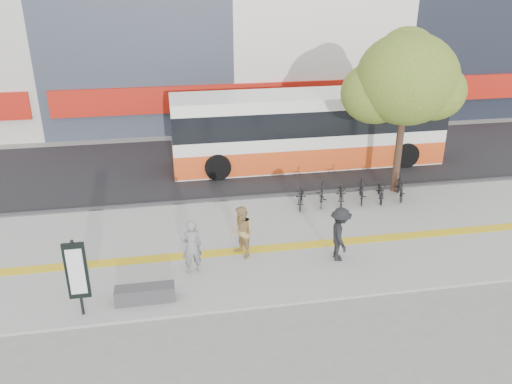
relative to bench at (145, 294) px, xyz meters
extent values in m
plane|color=slate|center=(2.60, 1.20, -0.30)|extent=(120.00, 120.00, 0.00)
cube|color=gray|center=(2.60, 2.70, -0.27)|extent=(40.00, 7.00, 0.08)
cube|color=gold|center=(2.60, 2.20, -0.22)|extent=(40.00, 0.45, 0.01)
cube|color=black|center=(2.60, 10.20, -0.28)|extent=(40.00, 8.00, 0.06)
cube|color=#333336|center=(2.60, 6.20, -0.23)|extent=(40.00, 0.25, 0.14)
cube|color=#B81A0E|center=(4.60, 15.25, 1.70)|extent=(19.00, 0.50, 1.40)
cube|color=#333336|center=(0.00, 0.00, 0.00)|extent=(1.60, 0.45, 0.45)
cylinder|color=black|center=(-1.60, -0.30, 0.88)|extent=(0.08, 0.08, 2.20)
cube|color=black|center=(-1.60, -0.30, 1.09)|extent=(0.55, 0.08, 1.60)
cube|color=white|center=(-1.60, -0.35, 1.09)|extent=(0.40, 0.02, 1.30)
cylinder|color=#3B251A|center=(9.80, 5.90, 1.38)|extent=(0.28, 0.28, 3.20)
ellipsoid|color=#3F6622|center=(9.80, 5.90, 4.29)|extent=(3.80, 3.80, 3.42)
ellipsoid|color=#3F6622|center=(8.80, 6.40, 3.69)|extent=(2.60, 2.60, 2.34)
ellipsoid|color=#3F6622|center=(10.70, 5.50, 3.90)|extent=(2.40, 2.40, 2.16)
ellipsoid|color=#3F6622|center=(10.10, 6.70, 5.10)|extent=(2.20, 2.20, 1.98)
cube|color=white|center=(7.18, 9.70, 1.38)|extent=(12.20, 2.54, 3.25)
cube|color=#E34E1C|center=(7.18, 9.70, 0.31)|extent=(12.22, 2.56, 1.02)
cube|color=black|center=(7.18, 9.70, 1.94)|extent=(12.22, 2.56, 1.12)
cylinder|color=black|center=(2.91, 8.43, 0.31)|extent=(1.12, 0.36, 1.12)
cylinder|color=black|center=(2.91, 10.97, 0.31)|extent=(1.12, 0.36, 1.12)
cylinder|color=black|center=(11.45, 8.43, 0.31)|extent=(1.12, 0.36, 1.12)
cylinder|color=black|center=(11.45, 10.97, 0.31)|extent=(1.12, 0.36, 1.12)
imported|color=black|center=(5.73, 5.20, 0.18)|extent=(0.98, 1.63, 0.81)
imported|color=black|center=(6.52, 5.20, 0.22)|extent=(0.85, 1.55, 0.90)
imported|color=black|center=(7.32, 5.20, 0.18)|extent=(0.98, 1.63, 0.81)
imported|color=black|center=(8.11, 5.20, 0.22)|extent=(0.85, 1.55, 0.90)
imported|color=black|center=(8.91, 5.20, 0.18)|extent=(0.98, 1.63, 0.81)
imported|color=black|center=(9.70, 5.20, 0.22)|extent=(0.85, 1.55, 0.90)
imported|color=black|center=(1.37, 1.27, 0.62)|extent=(0.69, 0.53, 1.70)
imported|color=tan|center=(2.95, 1.89, 0.61)|extent=(0.94, 1.01, 1.67)
imported|color=black|center=(5.87, 1.19, 0.64)|extent=(0.77, 1.19, 1.73)
camera|label=1|loc=(0.90, -12.07, 8.16)|focal=36.33mm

